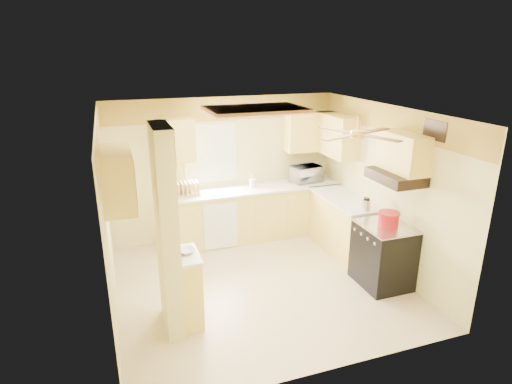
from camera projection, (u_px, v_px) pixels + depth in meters
name	position (u px, v px, depth m)	size (l,w,h in m)	color
floor	(260.00, 284.00, 6.24)	(4.00, 4.00, 0.00)	#CCB38D
ceiling	(261.00, 112.00, 5.44)	(4.00, 4.00, 0.00)	white
wall_back	(225.00, 169.00, 7.55)	(4.00, 4.00, 0.00)	#DCCF86
wall_front	(327.00, 268.00, 4.14)	(4.00, 4.00, 0.00)	#DCCF86
wall_left	(107.00, 222.00, 5.22)	(3.80, 3.80, 0.00)	#DCCF86
wall_right	(385.00, 189.00, 6.46)	(3.80, 3.80, 0.00)	#DCCF86
wallpaper_border	(223.00, 109.00, 7.19)	(4.00, 0.02, 0.40)	#FCDB4A
partition_column	(167.00, 232.00, 4.93)	(0.20, 0.70, 2.50)	#DCCF86
partition_ledge	(189.00, 290.00, 5.26)	(0.25, 0.55, 0.90)	#FFE76F
ledge_top	(187.00, 255.00, 5.11)	(0.28, 0.58, 0.04)	silver
lower_cabinets_back	(257.00, 213.00, 7.69)	(3.00, 0.60, 0.90)	#FFE76F
lower_cabinets_right	(344.00, 225.00, 7.16)	(0.60, 1.40, 0.90)	#FFE76F
countertop_back	(257.00, 189.00, 7.53)	(3.04, 0.64, 0.04)	silver
countertop_right	(345.00, 199.00, 7.01)	(0.64, 1.44, 0.04)	silver
dishwasher_panel	(221.00, 226.00, 7.18)	(0.58, 0.02, 0.80)	white
window	(210.00, 153.00, 7.36)	(0.92, 0.02, 1.02)	white
upper_cab_back_left	(176.00, 140.00, 6.93)	(0.60, 0.35, 0.70)	#FFE76F
upper_cab_back_right	(310.00, 131.00, 7.68)	(0.90, 0.35, 0.70)	#FFE76F
upper_cab_right	(336.00, 135.00, 7.34)	(0.35, 1.00, 0.70)	#FFE76F
upper_cab_left_wall	(118.00, 180.00, 4.86)	(0.35, 0.75, 0.70)	#FFE76F
upper_cab_over_stove	(404.00, 152.00, 5.69)	(0.35, 0.76, 0.52)	#FFE76F
stove	(383.00, 255.00, 6.12)	(0.68, 0.77, 0.92)	black
range_hood	(396.00, 177.00, 5.77)	(0.50, 0.76, 0.14)	black
poster_menu	(173.00, 182.00, 4.78)	(0.02, 0.42, 0.57)	black
poster_nashville	(177.00, 235.00, 4.98)	(0.02, 0.42, 0.57)	black
ceiling_light_panel	(256.00, 110.00, 5.94)	(1.35, 0.95, 0.06)	brown
ceiling_fan	(358.00, 133.00, 5.20)	(1.15, 1.15, 0.26)	gold
vent_grate	(435.00, 130.00, 5.32)	(0.02, 0.40, 0.25)	black
microwave	(306.00, 174.00, 7.81)	(0.53, 0.36, 0.30)	white
bowl	(187.00, 251.00, 5.12)	(0.20, 0.20, 0.05)	white
dutch_oven	(389.00, 219.00, 5.94)	(0.30, 0.30, 0.20)	#A51015
kettle	(366.00, 205.00, 6.42)	(0.13, 0.13, 0.21)	silver
dish_rack	(187.00, 190.00, 7.13)	(0.39, 0.29, 0.22)	tan
utensil_crock	(252.00, 183.00, 7.53)	(0.12, 0.12, 0.23)	white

